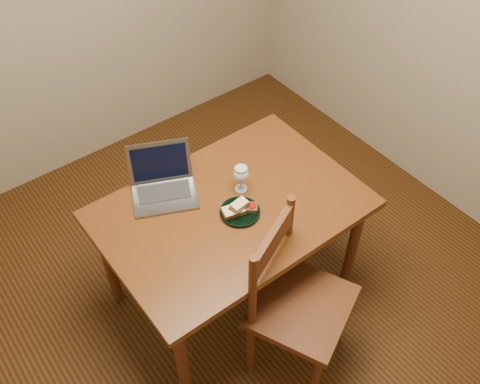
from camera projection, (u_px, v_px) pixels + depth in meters
floor at (233, 285)px, 3.25m from camera, size 3.20×3.20×0.02m
right_wall at (461, 4)px, 2.97m from camera, size 0.02×3.20×2.60m
table at (231, 218)px, 2.74m from camera, size 1.30×0.90×0.74m
chair at (298, 298)px, 2.55m from camera, size 0.61×0.60×0.50m
plate at (240, 212)px, 2.64m from camera, size 0.20×0.20×0.02m
sandwich_cheese at (233, 211)px, 2.62m from camera, size 0.12×0.09×0.03m
sandwich_tomato at (247, 207)px, 2.64m from camera, size 0.11×0.11×0.03m
sandwich_top at (239, 205)px, 2.61m from camera, size 0.11×0.08×0.03m
milk_glass at (241, 179)px, 2.71m from camera, size 0.08×0.08×0.15m
laptop at (162, 180)px, 2.72m from camera, size 0.41×0.40×0.23m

